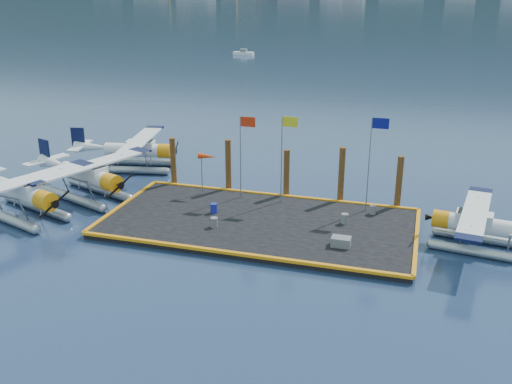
% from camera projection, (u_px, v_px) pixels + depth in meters
% --- Properties ---
extents(ground, '(4000.00, 4000.00, 0.00)m').
position_uv_depth(ground, '(259.00, 226.00, 37.53)').
color(ground, '#182C49').
rests_on(ground, ground).
extents(dock, '(20.00, 10.00, 0.40)m').
position_uv_depth(dock, '(259.00, 224.00, 37.46)').
color(dock, black).
rests_on(dock, ground).
extents(dock_bumpers, '(20.25, 10.25, 0.18)m').
position_uv_depth(dock_bumpers, '(259.00, 220.00, 37.36)').
color(dock_bumpers, orange).
rests_on(dock_bumpers, dock).
extents(seaplane_a, '(9.78, 10.43, 3.74)m').
position_uv_depth(seaplane_a, '(22.00, 195.00, 38.38)').
color(seaplane_a, '#8F969C').
rests_on(seaplane_a, ground).
extents(seaplane_b, '(9.71, 10.30, 3.72)m').
position_uv_depth(seaplane_b, '(88.00, 178.00, 41.77)').
color(seaplane_b, '#8F969C').
rests_on(seaplane_b, ground).
extents(seaplane_c, '(9.21, 10.05, 3.56)m').
position_uv_depth(seaplane_c, '(136.00, 152.00, 48.44)').
color(seaplane_c, '#8F969C').
rests_on(seaplane_c, ground).
extents(seaplane_d, '(8.23, 9.06, 3.20)m').
position_uv_depth(seaplane_d, '(480.00, 228.00, 33.88)').
color(seaplane_d, '#8F969C').
rests_on(seaplane_d, ground).
extents(drum_0, '(0.47, 0.47, 0.67)m').
position_uv_depth(drum_0, '(214.00, 208.00, 38.59)').
color(drum_0, navy).
rests_on(drum_0, dock).
extents(drum_2, '(0.47, 0.47, 0.66)m').
position_uv_depth(drum_2, '(345.00, 219.00, 36.89)').
color(drum_2, '#5B5C61').
rests_on(drum_2, dock).
extents(drum_3, '(0.46, 0.46, 0.65)m').
position_uv_depth(drum_3, '(214.00, 222.00, 36.33)').
color(drum_3, '#5B5C61').
rests_on(drum_3, dock).
extents(drum_4, '(0.42, 0.42, 0.60)m').
position_uv_depth(drum_4, '(373.00, 210.00, 38.43)').
color(drum_4, '#5B5C61').
rests_on(drum_4, dock).
extents(crate, '(1.14, 0.76, 0.57)m').
position_uv_depth(crate, '(341.00, 242.00, 33.71)').
color(crate, '#5B5C61').
rests_on(crate, dock).
extents(flagpole_red, '(1.14, 0.08, 6.00)m').
position_uv_depth(flagpole_red, '(243.00, 145.00, 40.05)').
color(flagpole_red, gray).
rests_on(flagpole_red, dock).
extents(flagpole_yellow, '(1.14, 0.08, 6.20)m').
position_uv_depth(flagpole_yellow, '(285.00, 146.00, 39.20)').
color(flagpole_yellow, gray).
rests_on(flagpole_yellow, dock).
extents(flagpole_blue, '(1.14, 0.08, 6.50)m').
position_uv_depth(flagpole_blue, '(373.00, 151.00, 37.53)').
color(flagpole_blue, gray).
rests_on(flagpole_blue, dock).
extents(windsock, '(1.40, 0.44, 3.12)m').
position_uv_depth(windsock, '(207.00, 157.00, 41.18)').
color(windsock, gray).
rests_on(windsock, dock).
extents(piling_0, '(0.44, 0.44, 4.00)m').
position_uv_depth(piling_0, '(173.00, 163.00, 43.98)').
color(piling_0, '#3F2512').
rests_on(piling_0, ground).
extents(piling_1, '(0.44, 0.44, 4.20)m').
position_uv_depth(piling_1, '(228.00, 167.00, 42.74)').
color(piling_1, '#3F2512').
rests_on(piling_1, ground).
extents(piling_2, '(0.44, 0.44, 3.80)m').
position_uv_depth(piling_2, '(287.00, 175.00, 41.60)').
color(piling_2, '#3F2512').
rests_on(piling_2, ground).
extents(piling_3, '(0.44, 0.44, 4.30)m').
position_uv_depth(piling_3, '(341.00, 177.00, 40.43)').
color(piling_3, '#3F2512').
rests_on(piling_3, ground).
extents(piling_4, '(0.44, 0.44, 4.00)m').
position_uv_depth(piling_4, '(399.00, 184.00, 39.41)').
color(piling_4, '#3F2512').
rests_on(piling_4, ground).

